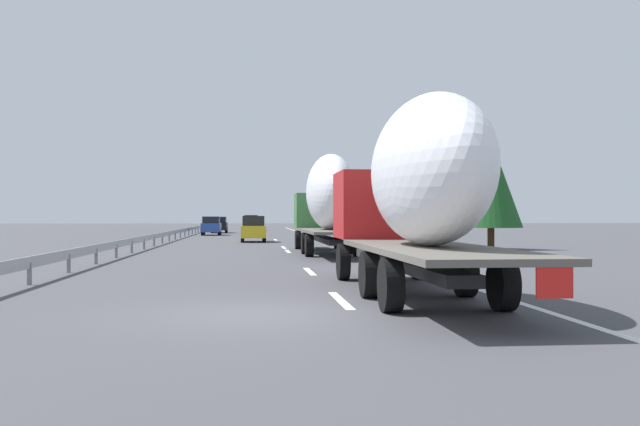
{
  "coord_description": "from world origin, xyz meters",
  "views": [
    {
      "loc": [
        -13.23,
        0.16,
        1.83
      ],
      "look_at": [
        16.77,
        -2.81,
        1.97
      ],
      "focal_mm": 39.68,
      "sensor_mm": 36.0,
      "label": 1
    }
  ],
  "objects_px": {
    "truck_lead": "(327,200)",
    "car_blue_sedan": "(211,226)",
    "truck_trailing": "(416,188)",
    "car_black_suv": "(219,225)",
    "car_white_van": "(251,223)",
    "road_sign": "(330,210)",
    "car_yellow_coupe": "(253,229)"
  },
  "relations": [
    {
      "from": "car_blue_sedan",
      "to": "car_white_van",
      "type": "distance_m",
      "value": 22.43
    },
    {
      "from": "truck_trailing",
      "to": "car_yellow_coupe",
      "type": "bearing_deg",
      "value": 5.79
    },
    {
      "from": "car_blue_sedan",
      "to": "car_white_van",
      "type": "xyz_separation_m",
      "value": [
        22.1,
        -3.85,
        0.06
      ]
    },
    {
      "from": "car_black_suv",
      "to": "truck_trailing",
      "type": "bearing_deg",
      "value": -173.53
    },
    {
      "from": "car_black_suv",
      "to": "car_white_van",
      "type": "distance_m",
      "value": 12.93
    },
    {
      "from": "truck_trailing",
      "to": "car_white_van",
      "type": "height_order",
      "value": "truck_trailing"
    },
    {
      "from": "car_yellow_coupe",
      "to": "truck_trailing",
      "type": "bearing_deg",
      "value": -174.21
    },
    {
      "from": "car_blue_sedan",
      "to": "truck_lead",
      "type": "bearing_deg",
      "value": -167.84
    },
    {
      "from": "truck_trailing",
      "to": "road_sign",
      "type": "xyz_separation_m",
      "value": [
        44.69,
        -3.1,
        -0.07
      ]
    },
    {
      "from": "truck_trailing",
      "to": "car_black_suv",
      "type": "distance_m",
      "value": 63.29
    },
    {
      "from": "car_black_suv",
      "to": "road_sign",
      "type": "bearing_deg",
      "value": -150.62
    },
    {
      "from": "car_black_suv",
      "to": "road_sign",
      "type": "distance_m",
      "value": 20.91
    },
    {
      "from": "truck_trailing",
      "to": "car_white_van",
      "type": "distance_m",
      "value": 75.41
    },
    {
      "from": "truck_trailing",
      "to": "car_white_van",
      "type": "bearing_deg",
      "value": 2.76
    },
    {
      "from": "car_blue_sedan",
      "to": "car_black_suv",
      "type": "height_order",
      "value": "car_blue_sedan"
    },
    {
      "from": "car_yellow_coupe",
      "to": "car_white_van",
      "type": "bearing_deg",
      "value": 0.15
    },
    {
      "from": "truck_lead",
      "to": "car_blue_sedan",
      "type": "height_order",
      "value": "truck_lead"
    },
    {
      "from": "road_sign",
      "to": "car_yellow_coupe",
      "type": "bearing_deg",
      "value": 146.23
    },
    {
      "from": "truck_lead",
      "to": "car_white_van",
      "type": "distance_m",
      "value": 56.96
    },
    {
      "from": "car_black_suv",
      "to": "car_yellow_coupe",
      "type": "xyz_separation_m",
      "value": [
        -28.08,
        -3.61,
        0.03
      ]
    },
    {
      "from": "truck_lead",
      "to": "car_white_van",
      "type": "relative_size",
      "value": 3.28
    },
    {
      "from": "truck_lead",
      "to": "road_sign",
      "type": "distance_m",
      "value": 26.39
    },
    {
      "from": "truck_trailing",
      "to": "car_yellow_coupe",
      "type": "height_order",
      "value": "truck_trailing"
    },
    {
      "from": "truck_trailing",
      "to": "car_blue_sedan",
      "type": "bearing_deg",
      "value": 8.01
    },
    {
      "from": "car_white_van",
      "to": "road_sign",
      "type": "bearing_deg",
      "value": -167.6
    },
    {
      "from": "car_yellow_coupe",
      "to": "road_sign",
      "type": "bearing_deg",
      "value": -33.77
    },
    {
      "from": "truck_lead",
      "to": "car_white_van",
      "type": "bearing_deg",
      "value": 3.66
    },
    {
      "from": "car_yellow_coupe",
      "to": "truck_lead",
      "type": "bearing_deg",
      "value": -167.8
    },
    {
      "from": "truck_trailing",
      "to": "car_blue_sedan",
      "type": "xyz_separation_m",
      "value": [
        53.21,
        7.48,
        -1.55
      ]
    },
    {
      "from": "truck_lead",
      "to": "car_black_suv",
      "type": "height_order",
      "value": "truck_lead"
    },
    {
      "from": "truck_lead",
      "to": "car_black_suv",
      "type": "bearing_deg",
      "value": 9.13
    },
    {
      "from": "car_white_van",
      "to": "car_blue_sedan",
      "type": "bearing_deg",
      "value": 170.11
    }
  ]
}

